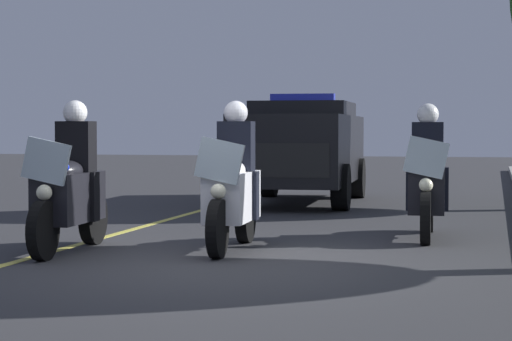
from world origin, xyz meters
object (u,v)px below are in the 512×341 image
at_px(police_motorcycle_lead_right, 233,189).
at_px(police_suv, 302,146).
at_px(police_motorcycle_trailing, 427,183).
at_px(police_motorcycle_lead_left, 70,190).

xyz_separation_m(police_motorcycle_lead_right, police_suv, (-7.23, -0.59, 0.37)).
bearing_deg(police_motorcycle_lead_right, police_suv, -175.30).
bearing_deg(police_suv, police_motorcycle_trailing, 26.17).
bearing_deg(police_suv, police_motorcycle_lead_right, 4.70).
bearing_deg(police_motorcycle_lead_right, police_motorcycle_lead_left, -70.90).
bearing_deg(police_motorcycle_trailing, police_motorcycle_lead_right, -49.68).
height_order(police_motorcycle_lead_left, police_suv, police_suv).
bearing_deg(police_motorcycle_trailing, police_suv, -153.83).
height_order(police_motorcycle_lead_right, police_motorcycle_trailing, same).
relative_size(police_motorcycle_lead_left, police_motorcycle_lead_right, 1.00).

